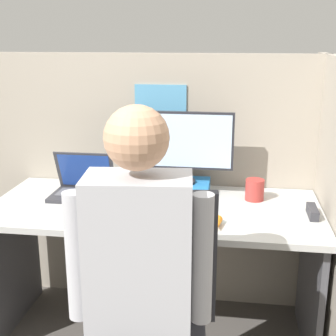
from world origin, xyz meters
TOP-DOWN VIEW (x-y plane):
  - cubicle_panel_back at (-0.00, 0.75)m, footprint 2.14×0.05m
  - cubicle_panel_right at (0.85, 0.29)m, footprint 0.04×1.37m
  - desk at (0.00, 0.36)m, footprint 1.64×0.72m
  - paper_box at (0.10, 0.54)m, footprint 0.32×0.25m
  - monitor at (0.10, 0.54)m, footprint 0.56×0.17m
  - laptop at (-0.39, 0.45)m, footprint 0.31×0.23m
  - mouse at (-0.12, 0.25)m, footprint 0.07×0.05m
  - stapler at (0.76, 0.33)m, footprint 0.04×0.15m
  - carrot_toy at (0.32, 0.13)m, footprint 0.04×0.13m
  - office_chair at (0.10, -0.34)m, footprint 0.53×0.57m
  - person at (0.08, -0.49)m, footprint 0.48×0.44m
  - coffee_mug at (0.50, 0.52)m, footprint 0.10×0.10m

SIDE VIEW (x-z plane):
  - office_chair at x=0.10m, z-range 0.01..1.01m
  - desk at x=0.00m, z-range 0.20..0.93m
  - cubicle_panel_right at x=0.85m, z-range 0.00..1.46m
  - cubicle_panel_back at x=0.00m, z-range 0.00..1.46m
  - mouse at x=-0.12m, z-range 0.73..0.76m
  - carrot_toy at x=0.32m, z-range 0.73..0.77m
  - stapler at x=0.76m, z-range 0.73..0.78m
  - paper_box at x=0.10m, z-range 0.73..0.80m
  - laptop at x=-0.39m, z-range 0.66..0.90m
  - person at x=0.08m, z-range 0.11..1.46m
  - coffee_mug at x=0.50m, z-range 0.73..0.84m
  - monitor at x=0.10m, z-range 0.82..1.20m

